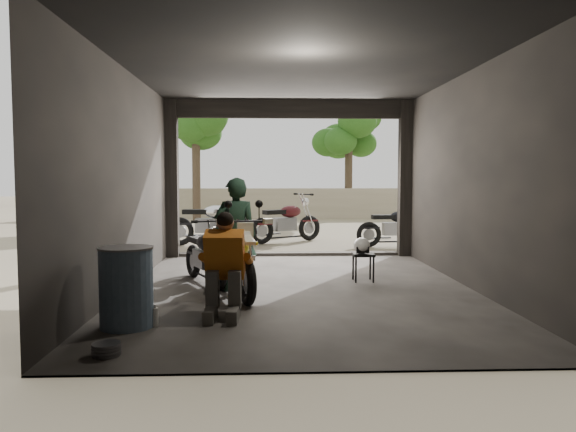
{
  "coord_description": "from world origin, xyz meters",
  "views": [
    {
      "loc": [
        -0.5,
        -8.08,
        1.65
      ],
      "look_at": [
        -0.14,
        0.6,
        1.04
      ],
      "focal_mm": 35.0,
      "sensor_mm": 36.0,
      "label": 1
    }
  ],
  "objects": [
    {
      "name": "tree_left",
      "position": [
        -3.0,
        12.5,
        3.99
      ],
      "size": [
        2.2,
        2.2,
        5.6
      ],
      "color": "#382B1E",
      "rests_on": "ground"
    },
    {
      "name": "outside_bike_a",
      "position": [
        -1.79,
        5.3,
        0.65
      ],
      "size": [
        1.99,
        0.99,
        1.29
      ],
      "primitive_type": null,
      "rotation": [
        0.0,
        0.0,
        1.46
      ],
      "color": "black",
      "rests_on": "ground"
    },
    {
      "name": "left_bike",
      "position": [
        -1.43,
        0.52,
        0.51
      ],
      "size": [
        1.19,
        1.64,
        1.03
      ],
      "primitive_type": null,
      "rotation": [
        0.0,
        0.0,
        0.42
      ],
      "color": "black",
      "rests_on": "ground"
    },
    {
      "name": "tree_right",
      "position": [
        2.8,
        14.0,
        3.56
      ],
      "size": [
        2.2,
        2.2,
        5.0
      ],
      "color": "#382B1E",
      "rests_on": "ground"
    },
    {
      "name": "main_bike",
      "position": [
        -0.9,
        -0.39,
        0.56
      ],
      "size": [
        1.11,
        1.79,
        1.11
      ],
      "primitive_type": null,
      "rotation": [
        0.0,
        0.0,
        0.27
      ],
      "color": "white",
      "rests_on": "ground"
    },
    {
      "name": "helmet",
      "position": [
        1.01,
        0.56,
        0.58
      ],
      "size": [
        0.29,
        0.3,
        0.25
      ],
      "primitive_type": "ellipsoid",
      "rotation": [
        0.0,
        0.0,
        -0.11
      ],
      "color": "white",
      "rests_on": "stool"
    },
    {
      "name": "sign_post",
      "position": [
        3.24,
        2.85,
        1.66
      ],
      "size": [
        0.82,
        0.08,
        2.45
      ],
      "rotation": [
        0.0,
        0.0,
        -0.16
      ],
      "color": "black",
      "rests_on": "ground"
    },
    {
      "name": "boundary_wall",
      "position": [
        0.0,
        14.0,
        0.6
      ],
      "size": [
        18.0,
        0.3,
        1.2
      ],
      "primitive_type": "cube",
      "color": "gray",
      "rests_on": "ground"
    },
    {
      "name": "ground",
      "position": [
        0.0,
        0.0,
        0.0
      ],
      "size": [
        80.0,
        80.0,
        0.0
      ],
      "primitive_type": "plane",
      "color": "#7A6D56",
      "rests_on": "ground"
    },
    {
      "name": "oil_drum",
      "position": [
        -2.0,
        -2.02,
        0.44
      ],
      "size": [
        0.73,
        0.73,
        0.89
      ],
      "primitive_type": "cylinder",
      "rotation": [
        0.0,
        0.0,
        0.35
      ],
      "color": "#455C74",
      "rests_on": "ground"
    },
    {
      "name": "stool",
      "position": [
        1.03,
        0.55,
        0.38
      ],
      "size": [
        0.33,
        0.33,
        0.46
      ],
      "rotation": [
        0.0,
        0.0,
        0.14
      ],
      "color": "black",
      "rests_on": "ground"
    },
    {
      "name": "rider",
      "position": [
        -0.92,
        -0.11,
        0.82
      ],
      "size": [
        0.64,
        0.45,
        1.64
      ],
      "primitive_type": "imported",
      "rotation": [
        0.0,
        0.0,
        3.25
      ],
      "color": "black",
      "rests_on": "ground"
    },
    {
      "name": "garage",
      "position": [
        0.0,
        0.55,
        1.28
      ],
      "size": [
        7.0,
        7.13,
        3.2
      ],
      "color": "#2D2B28",
      "rests_on": "ground"
    },
    {
      "name": "mechanic",
      "position": [
        -0.98,
        -1.61,
        0.6
      ],
      "size": [
        0.64,
        0.85,
        1.19
      ],
      "primitive_type": null,
      "rotation": [
        0.0,
        0.0,
        -0.05
      ],
      "color": "orange",
      "rests_on": "ground"
    },
    {
      "name": "outside_bike_b",
      "position": [
        0.03,
        5.96,
        0.62
      ],
      "size": [
        1.94,
        1.6,
        1.23
      ],
      "primitive_type": null,
      "rotation": [
        0.0,
        0.0,
        2.13
      ],
      "color": "#441014",
      "rests_on": "ground"
    },
    {
      "name": "outside_bike_c",
      "position": [
        2.59,
        4.95,
        0.56
      ],
      "size": [
        1.71,
        0.82,
        1.12
      ],
      "primitive_type": null,
      "rotation": [
        0.0,
        0.0,
        1.65
      ],
      "color": "black",
      "rests_on": "ground"
    }
  ]
}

